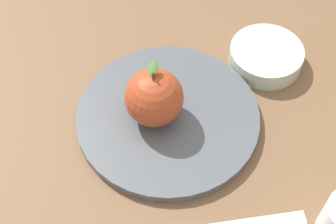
{
  "coord_description": "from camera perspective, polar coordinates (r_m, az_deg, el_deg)",
  "views": [
    {
      "loc": [
        -0.36,
        0.02,
        0.59
      ],
      "look_at": [
        0.04,
        0.02,
        0.02
      ],
      "focal_mm": 52.44,
      "sensor_mm": 36.0,
      "label": 1
    }
  ],
  "objects": [
    {
      "name": "ground_plane",
      "position": [
        0.69,
        1.89,
        -3.78
      ],
      "size": [
        2.4,
        2.4,
        0.0
      ],
      "primitive_type": "plane",
      "color": "brown"
    },
    {
      "name": "dinner_plate",
      "position": [
        0.71,
        -0.0,
        -0.53
      ],
      "size": [
        0.26,
        0.26,
        0.01
      ],
      "color": "#4C5156",
      "rests_on": "ground_plane"
    },
    {
      "name": "apple",
      "position": [
        0.67,
        -1.63,
        1.68
      ],
      "size": [
        0.08,
        0.08,
        0.09
      ],
      "color": "#9E3D1E",
      "rests_on": "dinner_plate"
    },
    {
      "name": "side_bowl",
      "position": [
        0.78,
        11.34,
        6.53
      ],
      "size": [
        0.11,
        0.11,
        0.03
      ],
      "color": "#B2C6B2",
      "rests_on": "ground_plane"
    }
  ]
}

